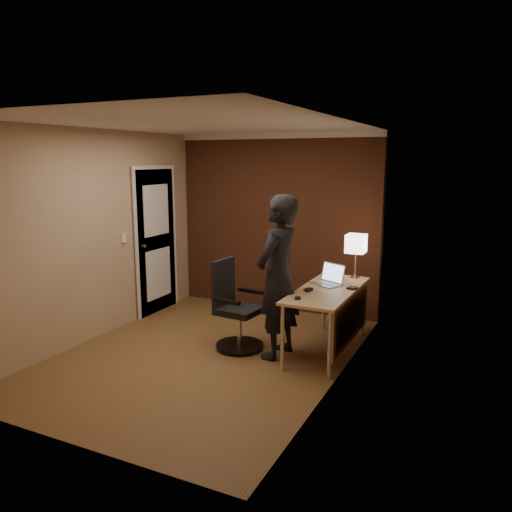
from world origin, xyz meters
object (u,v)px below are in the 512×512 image
mouse (308,290)px  office_chair (235,311)px  desk_lamp (356,244)px  phone (298,298)px  desk (333,301)px  wallet (352,288)px  person (278,277)px  laptop (329,278)px

mouse → office_chair: 0.89m
desk_lamp → phone: size_ratio=4.65×
desk → wallet: size_ratio=13.64×
desk → mouse: mouse is taller
phone → desk: bearing=47.3°
office_chair → desk: bearing=18.1°
wallet → office_chair: 1.35m
office_chair → person: 0.70m
desk_lamp → phone: desk_lamp is taller
laptop → person: bearing=-124.5°
phone → mouse: bearing=71.7°
laptop → phone: bearing=-98.1°
office_chair → desk_lamp: bearing=40.7°
mouse → phone: bearing=-73.9°
laptop → wallet: size_ratio=3.73×
desk → laptop: size_ratio=3.65×
wallet → person: size_ratio=0.06×
desk_lamp → desk: bearing=-96.6°
desk → mouse: size_ratio=15.00×
laptop → desk: bearing=-61.2°
wallet → laptop: bearing=160.1°
office_chair → wallet: bearing=20.7°
desk_lamp → laptop: (-0.20, -0.40, -0.35)m
mouse → wallet: size_ratio=0.91×
desk_lamp → wallet: size_ratio=4.86×
mouse → office_chair: bearing=-153.1°
mouse → wallet: (0.41, 0.30, -0.01)m
desk_lamp → laptop: 0.57m
desk_lamp → office_chair: desk_lamp is taller
mouse → phone: mouse is taller
desk → person: person is taller
laptop → office_chair: 1.15m
laptop → office_chair: office_chair is taller
desk → desk_lamp: (0.07, 0.63, 0.55)m
desk → phone: (-0.23, -0.51, 0.13)m
person → office_chair: bearing=-85.3°
wallet → person: bearing=-146.0°
desk_lamp → person: 1.17m
desk_lamp → laptop: size_ratio=1.30×
desk → laptop: bearing=118.8°
desk → person: 0.69m
person → desk_lamp: bearing=153.9°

